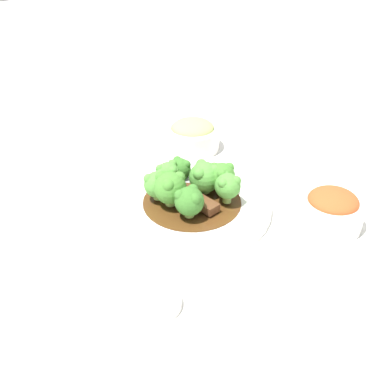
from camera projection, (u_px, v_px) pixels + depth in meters
ground_plane at (192, 209)px, 0.77m from camera, size 4.00×4.00×0.00m
main_plate at (192, 204)px, 0.76m from camera, size 0.27×0.27×0.02m
beef_strip_0 at (202, 201)px, 0.74m from camera, size 0.07×0.03×0.01m
beef_strip_1 at (207, 181)px, 0.80m from camera, size 0.05×0.04×0.01m
beef_strip_2 at (183, 189)px, 0.77m from camera, size 0.06×0.06×0.01m
broccoli_floret_0 at (157, 184)px, 0.74m from camera, size 0.04×0.04×0.05m
broccoli_floret_1 at (179, 169)px, 0.79m from camera, size 0.04×0.04×0.05m
broccoli_floret_2 at (170, 187)px, 0.73m from camera, size 0.05×0.05×0.06m
broccoli_floret_3 at (189, 201)px, 0.70m from camera, size 0.05×0.05×0.05m
broccoli_floret_4 at (228, 186)px, 0.73m from camera, size 0.04×0.04×0.05m
broccoli_floret_5 at (221, 176)px, 0.76m from camera, size 0.05×0.05×0.06m
broccoli_floret_6 at (168, 174)px, 0.76m from camera, size 0.04×0.04×0.05m
broccoli_floret_7 at (205, 176)px, 0.76m from camera, size 0.05×0.05×0.06m
serving_spoon at (178, 171)px, 0.82m from camera, size 0.23×0.11×0.01m
side_bowl_kimchi at (332, 209)px, 0.71m from camera, size 0.10×0.10×0.06m
side_bowl_appetizer at (193, 135)px, 0.93m from camera, size 0.11×0.11×0.06m
sauce_dish at (158, 302)px, 0.58m from camera, size 0.06×0.06×0.01m
paper_napkin at (62, 227)px, 0.72m from camera, size 0.13×0.11×0.01m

